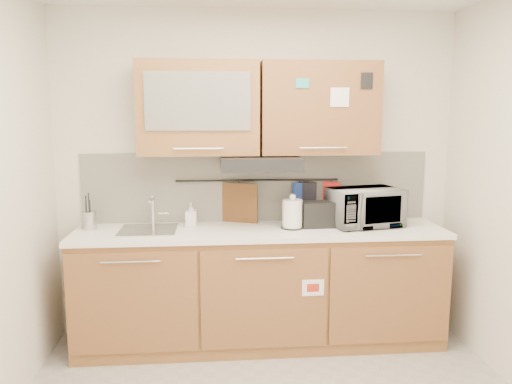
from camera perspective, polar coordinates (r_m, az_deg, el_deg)
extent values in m
plane|color=silver|center=(4.06, 0.12, 2.01)|extent=(3.20, 0.00, 3.20)
cube|color=#A4703A|center=(3.97, 0.50, -10.94)|extent=(2.80, 0.60, 0.88)
cube|color=black|center=(4.12, 0.50, -16.05)|extent=(2.80, 0.54, 0.10)
cube|color=#935934|center=(3.70, -13.91, -12.25)|extent=(0.91, 0.02, 0.74)
cylinder|color=silver|center=(3.58, -14.15, -7.75)|extent=(0.41, 0.01, 0.01)
cube|color=#935934|center=(3.67, 0.98, -12.15)|extent=(0.91, 0.02, 0.74)
cylinder|color=silver|center=(3.55, 1.03, -7.61)|extent=(0.41, 0.01, 0.01)
cube|color=#935934|center=(3.87, 15.12, -11.31)|extent=(0.91, 0.02, 0.74)
cylinder|color=silver|center=(3.76, 15.45, -6.99)|extent=(0.41, 0.01, 0.01)
cube|color=white|center=(3.83, 0.53, -4.50)|extent=(2.82, 0.62, 0.04)
cube|color=silver|center=(4.07, 0.13, 0.59)|extent=(2.80, 0.02, 0.56)
cube|color=#A4703A|center=(3.85, -6.58, 9.47)|extent=(0.90, 0.35, 0.70)
cube|color=silver|center=(3.66, -6.68, 10.28)|extent=(0.76, 0.02, 0.42)
cube|color=#935934|center=(3.93, 7.14, 9.45)|extent=(0.90, 0.35, 0.70)
cube|color=white|center=(3.78, 9.55, 10.63)|extent=(0.14, 0.00, 0.14)
cube|color=black|center=(3.80, 0.45, 3.35)|extent=(0.60, 0.46, 0.10)
cube|color=silver|center=(3.85, -12.21, -4.41)|extent=(0.42, 0.40, 0.03)
cylinder|color=silver|center=(3.98, -11.70, -2.12)|extent=(0.03, 0.03, 0.24)
cylinder|color=silver|center=(3.88, -11.88, -0.90)|extent=(0.02, 0.18, 0.02)
cylinder|color=black|center=(4.02, 0.18, 1.35)|extent=(1.30, 0.02, 0.02)
cylinder|color=#AFAFB3|center=(3.99, -18.53, -3.10)|extent=(0.13, 0.13, 0.14)
cylinder|color=black|center=(4.00, -18.80, -2.22)|extent=(0.01, 0.01, 0.26)
cylinder|color=black|center=(3.97, -18.41, -2.48)|extent=(0.01, 0.01, 0.23)
cylinder|color=black|center=(4.00, -18.52, -2.06)|extent=(0.01, 0.01, 0.28)
cylinder|color=black|center=(3.97, -18.81, -2.69)|extent=(0.01, 0.01, 0.20)
cylinder|color=white|center=(3.83, 4.17, -2.53)|extent=(0.17, 0.17, 0.22)
sphere|color=white|center=(3.80, 4.20, -0.59)|extent=(0.05, 0.05, 0.05)
cube|color=white|center=(3.83, 5.61, -2.39)|extent=(0.02, 0.03, 0.14)
cylinder|color=black|center=(3.85, 4.16, -4.05)|extent=(0.17, 0.17, 0.01)
cube|color=black|center=(3.90, 7.10, -2.55)|extent=(0.27, 0.17, 0.20)
cube|color=black|center=(3.87, 6.46, -1.26)|extent=(0.08, 0.12, 0.01)
cube|color=black|center=(3.89, 7.79, -1.22)|extent=(0.08, 0.12, 0.01)
imported|color=#999999|center=(3.99, 12.33, -1.71)|extent=(0.60, 0.47, 0.30)
imported|color=#999999|center=(3.92, -7.44, -2.58)|extent=(0.09, 0.09, 0.19)
cube|color=brown|center=(4.03, -1.95, -1.67)|extent=(0.29, 0.14, 0.38)
cube|color=navy|center=(4.07, 5.04, -0.44)|extent=(0.13, 0.09, 0.22)
cube|color=black|center=(4.08, 5.92, -0.46)|extent=(0.15, 0.07, 0.22)
cube|color=red|center=(4.12, 8.62, -0.01)|extent=(0.13, 0.07, 0.17)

